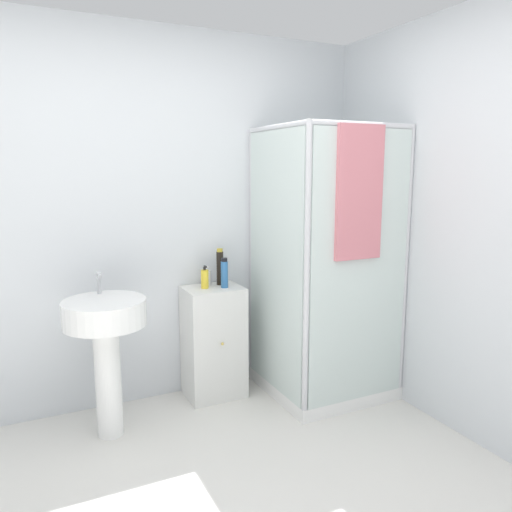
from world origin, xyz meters
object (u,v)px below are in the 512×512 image
at_px(shampoo_bottle_tall_black, 220,267).
at_px(shampoo_bottle_blue, 224,273).
at_px(lotion_bottle_white, 207,277).
at_px(sink, 106,334).
at_px(soap_dispenser, 205,279).

height_order(shampoo_bottle_tall_black, shampoo_bottle_blue, shampoo_bottle_tall_black).
xyz_separation_m(shampoo_bottle_blue, lotion_bottle_white, (-0.08, 0.12, -0.04)).
distance_m(sink, lotion_bottle_white, 0.84).
height_order(sink, soap_dispenser, sink).
distance_m(shampoo_bottle_blue, lotion_bottle_white, 0.15).
xyz_separation_m(soap_dispenser, shampoo_bottle_blue, (0.13, -0.04, 0.03)).
height_order(shampoo_bottle_tall_black, lotion_bottle_white, shampoo_bottle_tall_black).
bearing_deg(shampoo_bottle_tall_black, shampoo_bottle_blue, -93.51).
distance_m(soap_dispenser, shampoo_bottle_blue, 0.14).
bearing_deg(sink, lotion_bottle_white, 22.61).
relative_size(soap_dispenser, shampoo_bottle_blue, 0.77).
bearing_deg(shampoo_bottle_blue, shampoo_bottle_tall_black, 86.49).
relative_size(shampoo_bottle_tall_black, shampoo_bottle_blue, 1.25).
distance_m(sink, shampoo_bottle_blue, 0.89).
bearing_deg(shampoo_bottle_tall_black, soap_dispenser, -157.83).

